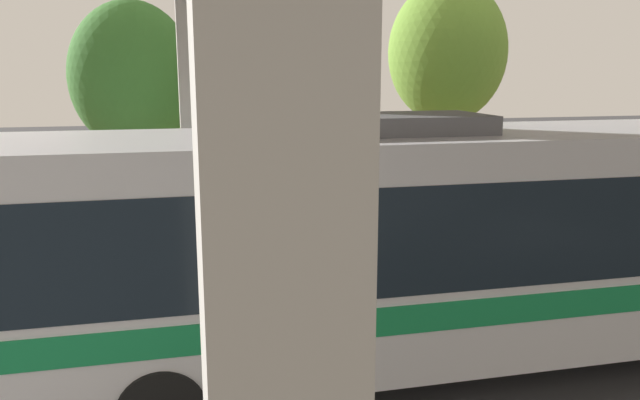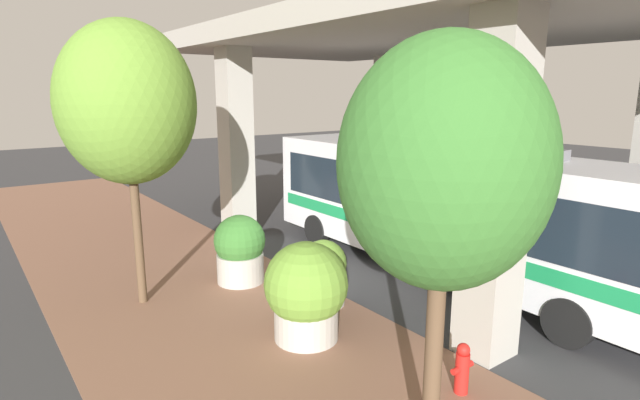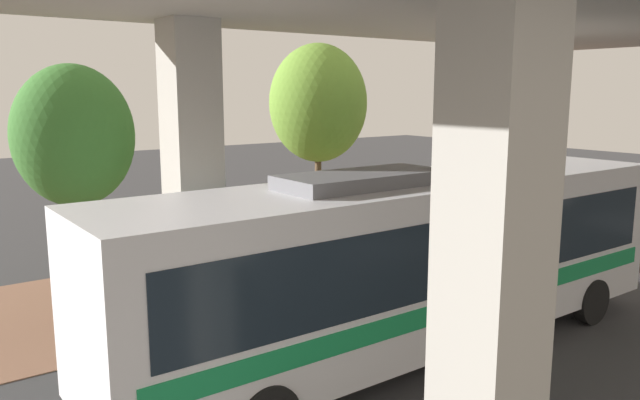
% 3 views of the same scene
% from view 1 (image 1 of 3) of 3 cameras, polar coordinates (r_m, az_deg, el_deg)
% --- Properties ---
extents(ground_plane, '(80.00, 80.00, 0.00)m').
position_cam_1_polar(ground_plane, '(12.94, 13.00, -7.40)').
color(ground_plane, '#38383A').
rests_on(ground_plane, ground).
extents(sidewalk_strip, '(6.00, 40.00, 0.02)m').
position_cam_1_polar(sidewalk_strip, '(15.55, 8.16, -3.91)').
color(sidewalk_strip, '#845B47').
rests_on(sidewalk_strip, ground).
extents(bus, '(2.71, 12.22, 3.62)m').
position_cam_1_polar(bus, '(8.84, 11.99, -3.02)').
color(bus, silver).
rests_on(bus, ground).
extents(fire_hydrant, '(0.48, 0.23, 0.90)m').
position_cam_1_polar(fire_hydrant, '(12.44, -12.83, -5.98)').
color(fire_hydrant, red).
rests_on(fire_hydrant, ground).
extents(planter_front, '(1.32, 1.32, 1.80)m').
position_cam_1_polar(planter_front, '(14.44, 14.18, -1.77)').
color(planter_front, '#ADA89E').
rests_on(planter_front, ground).
extents(planter_middle, '(1.07, 1.07, 1.56)m').
position_cam_1_polar(planter_middle, '(12.74, 6.25, -3.80)').
color(planter_middle, '#ADA89E').
rests_on(planter_middle, ground).
extents(planter_back, '(1.67, 1.67, 2.02)m').
position_cam_1_polar(planter_back, '(13.56, 0.00, -1.75)').
color(planter_back, '#ADA89E').
rests_on(planter_back, ground).
extents(street_tree_near, '(2.96, 2.96, 6.41)m').
position_cam_1_polar(street_tree_near, '(16.39, 11.55, 13.07)').
color(street_tree_near, brown).
rests_on(street_tree_near, ground).
extents(street_tree_far, '(2.54, 2.54, 5.58)m').
position_cam_1_polar(street_tree_far, '(13.51, -16.72, 10.65)').
color(street_tree_far, brown).
rests_on(street_tree_far, ground).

